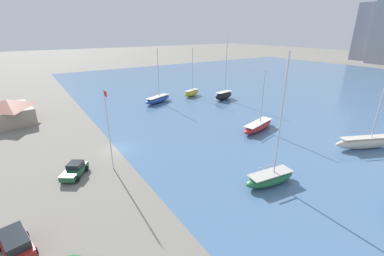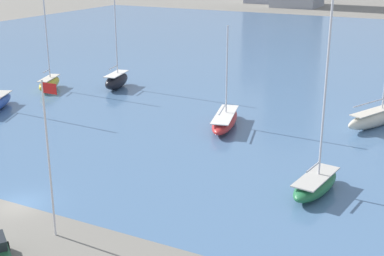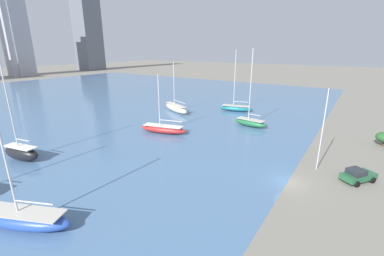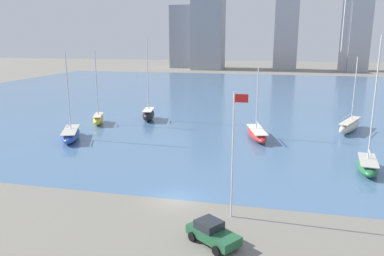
{
  "view_description": "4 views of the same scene",
  "coord_description": "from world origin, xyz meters",
  "px_view_note": "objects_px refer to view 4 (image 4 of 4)",
  "views": [
    {
      "loc": [
        38.03,
        -10.41,
        18.09
      ],
      "look_at": [
        2.57,
        12.82,
        1.82
      ],
      "focal_mm": 24.0,
      "sensor_mm": 36.0,
      "label": 1
    },
    {
      "loc": [
        29.86,
        -27.7,
        19.12
      ],
      "look_at": [
        7.58,
        15.16,
        3.09
      ],
      "focal_mm": 50.0,
      "sensor_mm": 36.0,
      "label": 2
    },
    {
      "loc": [
        -30.51,
        -5.8,
        16.0
      ],
      "look_at": [
        5.35,
        17.94,
        2.61
      ],
      "focal_mm": 24.0,
      "sensor_mm": 36.0,
      "label": 3
    },
    {
      "loc": [
        9.28,
        -33.28,
        15.53
      ],
      "look_at": [
        -2.28,
        17.13,
        3.24
      ],
      "focal_mm": 35.0,
      "sensor_mm": 36.0,
      "label": 4
    }
  ],
  "objects_px": {
    "sailboat_yellow": "(98,119)",
    "parked_pickup_green": "(212,233)",
    "flag_pole": "(233,151)",
    "sailboat_black": "(149,114)",
    "sailboat_blue": "(71,134)",
    "sailboat_cream": "(350,125)",
    "sailboat_green": "(368,164)",
    "sailboat_red": "(257,134)"
  },
  "relations": [
    {
      "from": "sailboat_red",
      "to": "sailboat_yellow",
      "type": "bearing_deg",
      "value": 157.44
    },
    {
      "from": "sailboat_green",
      "to": "parked_pickup_green",
      "type": "xyz_separation_m",
      "value": [
        -15.38,
        -20.01,
        -0.07
      ]
    },
    {
      "from": "sailboat_black",
      "to": "sailboat_cream",
      "type": "distance_m",
      "value": 36.87
    },
    {
      "from": "sailboat_black",
      "to": "parked_pickup_green",
      "type": "bearing_deg",
      "value": -76.09
    },
    {
      "from": "sailboat_cream",
      "to": "sailboat_red",
      "type": "distance_m",
      "value": 17.47
    },
    {
      "from": "sailboat_green",
      "to": "sailboat_yellow",
      "type": "relative_size",
      "value": 1.18
    },
    {
      "from": "sailboat_blue",
      "to": "parked_pickup_green",
      "type": "xyz_separation_m",
      "value": [
        27.12,
        -25.39,
        -0.06
      ]
    },
    {
      "from": "flag_pole",
      "to": "sailboat_red",
      "type": "height_order",
      "value": "sailboat_red"
    },
    {
      "from": "sailboat_black",
      "to": "sailboat_cream",
      "type": "relative_size",
      "value": 1.25
    },
    {
      "from": "sailboat_green",
      "to": "sailboat_red",
      "type": "distance_m",
      "value": 18.73
    },
    {
      "from": "sailboat_black",
      "to": "sailboat_blue",
      "type": "bearing_deg",
      "value": -124.65
    },
    {
      "from": "sailboat_yellow",
      "to": "sailboat_blue",
      "type": "bearing_deg",
      "value": -104.78
    },
    {
      "from": "sailboat_black",
      "to": "parked_pickup_green",
      "type": "relative_size",
      "value": 3.39
    },
    {
      "from": "sailboat_yellow",
      "to": "parked_pickup_green",
      "type": "relative_size",
      "value": 2.9
    },
    {
      "from": "sailboat_cream",
      "to": "sailboat_blue",
      "type": "xyz_separation_m",
      "value": [
        -43.97,
        -15.65,
        -0.15
      ]
    },
    {
      "from": "sailboat_cream",
      "to": "sailboat_blue",
      "type": "bearing_deg",
      "value": -136.15
    },
    {
      "from": "sailboat_green",
      "to": "sailboat_black",
      "type": "relative_size",
      "value": 1.01
    },
    {
      "from": "sailboat_green",
      "to": "sailboat_cream",
      "type": "height_order",
      "value": "sailboat_green"
    },
    {
      "from": "sailboat_black",
      "to": "sailboat_yellow",
      "type": "bearing_deg",
      "value": -158.0
    },
    {
      "from": "sailboat_cream",
      "to": "sailboat_red",
      "type": "bearing_deg",
      "value": -126.93
    },
    {
      "from": "sailboat_blue",
      "to": "parked_pickup_green",
      "type": "distance_m",
      "value": 37.15
    },
    {
      "from": "sailboat_green",
      "to": "parked_pickup_green",
      "type": "height_order",
      "value": "sailboat_green"
    },
    {
      "from": "sailboat_green",
      "to": "parked_pickup_green",
      "type": "distance_m",
      "value": 25.24
    },
    {
      "from": "sailboat_red",
      "to": "sailboat_cream",
      "type": "bearing_deg",
      "value": 14.12
    },
    {
      "from": "flag_pole",
      "to": "sailboat_cream",
      "type": "xyz_separation_m",
      "value": [
        15.89,
        36.27,
        -5.03
      ]
    },
    {
      "from": "sailboat_cream",
      "to": "parked_pickup_green",
      "type": "height_order",
      "value": "sailboat_cream"
    },
    {
      "from": "flag_pole",
      "to": "sailboat_green",
      "type": "height_order",
      "value": "sailboat_green"
    },
    {
      "from": "sailboat_black",
      "to": "sailboat_blue",
      "type": "distance_m",
      "value": 18.11
    },
    {
      "from": "sailboat_green",
      "to": "sailboat_blue",
      "type": "relative_size",
      "value": 1.17
    },
    {
      "from": "flag_pole",
      "to": "sailboat_yellow",
      "type": "relative_size",
      "value": 0.83
    },
    {
      "from": "sailboat_green",
      "to": "sailboat_cream",
      "type": "distance_m",
      "value": 21.09
    },
    {
      "from": "sailboat_black",
      "to": "sailboat_cream",
      "type": "xyz_separation_m",
      "value": [
        36.86,
        -1.0,
        -0.15
      ]
    },
    {
      "from": "sailboat_yellow",
      "to": "sailboat_cream",
      "type": "distance_m",
      "value": 45.11
    },
    {
      "from": "sailboat_yellow",
      "to": "sailboat_red",
      "type": "height_order",
      "value": "sailboat_yellow"
    },
    {
      "from": "sailboat_black",
      "to": "sailboat_red",
      "type": "bearing_deg",
      "value": -35.16
    },
    {
      "from": "sailboat_black",
      "to": "parked_pickup_green",
      "type": "distance_m",
      "value": 46.57
    },
    {
      "from": "flag_pole",
      "to": "parked_pickup_green",
      "type": "bearing_deg",
      "value": -101.24
    },
    {
      "from": "flag_pole",
      "to": "sailboat_green",
      "type": "xyz_separation_m",
      "value": [
        14.43,
        15.23,
        -5.17
      ]
    },
    {
      "from": "flag_pole",
      "to": "sailboat_green",
      "type": "relative_size",
      "value": 0.7
    },
    {
      "from": "sailboat_yellow",
      "to": "sailboat_red",
      "type": "distance_m",
      "value": 29.88
    },
    {
      "from": "flag_pole",
      "to": "parked_pickup_green",
      "type": "relative_size",
      "value": 2.41
    },
    {
      "from": "parked_pickup_green",
      "to": "sailboat_black",
      "type": "bearing_deg",
      "value": 61.25
    }
  ]
}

